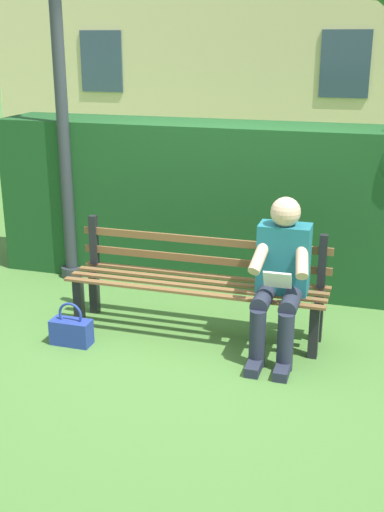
{
  "coord_description": "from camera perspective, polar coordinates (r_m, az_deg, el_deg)",
  "views": [
    {
      "loc": [
        -1.33,
        4.51,
        2.24
      ],
      "look_at": [
        0.0,
        0.1,
        0.68
      ],
      "focal_mm": 45.27,
      "sensor_mm": 36.0,
      "label": 1
    }
  ],
  "objects": [
    {
      "name": "lamp_post",
      "position": [
        6.11,
        -11.74,
        17.24
      ],
      "size": [
        0.31,
        0.31,
        3.34
      ],
      "color": "#2D3338",
      "rests_on": "ground"
    },
    {
      "name": "hedge_backdrop",
      "position": [
        6.06,
        4.59,
        4.79
      ],
      "size": [
        4.68,
        0.75,
        1.59
      ],
      "color": "#19471E",
      "rests_on": "ground"
    },
    {
      "name": "park_bench",
      "position": [
        5.09,
        0.51,
        -2.24
      ],
      "size": [
        2.05,
        0.45,
        0.85
      ],
      "color": "black",
      "rests_on": "ground"
    },
    {
      "name": "person_seated",
      "position": [
        4.75,
        7.84,
        -1.56
      ],
      "size": [
        0.44,
        0.73,
        1.16
      ],
      "color": "#1E6672",
      "rests_on": "ground"
    },
    {
      "name": "ground",
      "position": [
        5.21,
        0.32,
        -6.79
      ],
      "size": [
        60.0,
        60.0,
        0.0
      ],
      "primitive_type": "plane",
      "color": "#477533"
    },
    {
      "name": "handbag",
      "position": [
        5.07,
        -10.62,
        -6.51
      ],
      "size": [
        0.31,
        0.14,
        0.34
      ],
      "color": "navy",
      "rests_on": "ground"
    }
  ]
}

